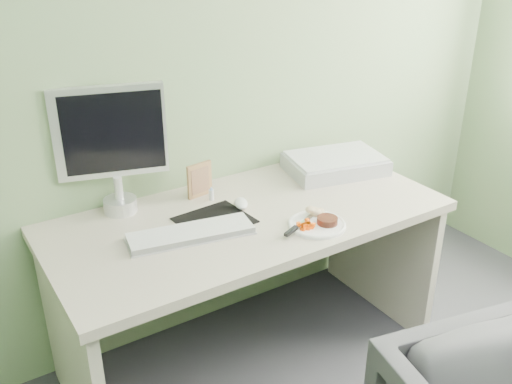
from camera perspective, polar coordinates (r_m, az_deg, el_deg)
wall_back at (r=2.40m, az=-5.70°, el=14.69°), size 3.50×0.00×3.50m
desk at (r=2.38m, az=-0.71°, el=-6.08°), size 1.60×0.75×0.73m
plate at (r=2.21m, az=6.11°, el=-3.26°), size 0.22×0.22×0.01m
steak at (r=2.21m, az=7.14°, el=-2.85°), size 0.09×0.09×0.03m
potato_pile at (r=2.26m, az=5.97°, el=-1.76°), size 0.10×0.08×0.05m
carrot_heap at (r=2.16m, az=5.03°, el=-3.18°), size 0.06×0.06×0.04m
steak_knife at (r=2.14m, az=3.96°, el=-3.60°), size 0.19×0.09×0.01m
mousepad at (r=2.24m, az=-4.17°, el=-2.82°), size 0.29×0.26×0.00m
keyboard at (r=2.13m, az=-6.53°, el=-4.08°), size 0.48×0.22×0.02m
computer_mouse at (r=2.34m, az=-1.50°, el=-1.14°), size 0.09×0.11×0.03m
photo_frame at (r=2.42m, az=-5.67°, el=1.22°), size 0.12×0.03×0.15m
eyedrop_bottle at (r=2.40m, az=-4.49°, el=-0.18°), size 0.02×0.02×0.06m
scanner at (r=2.70m, az=7.91°, el=2.75°), size 0.49×0.38×0.07m
monitor at (r=2.28m, az=-14.22°, el=4.78°), size 0.42×0.17×0.51m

